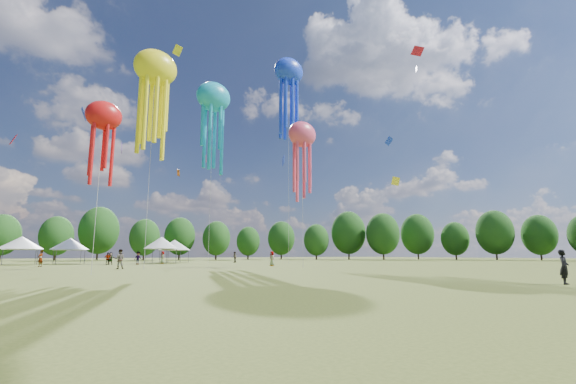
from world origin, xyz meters
TOP-DOWN VIEW (x-y plane):
  - ground at (0.00, 0.00)m, footprint 300.00×300.00m
  - observer_main at (7.44, -0.57)m, footprint 0.67×0.52m
  - spectator_near at (-4.93, 32.58)m, footprint 1.09×0.96m
  - spectators_far at (4.02, 47.43)m, footprint 29.13×21.57m
  - festival_tents at (-3.93, 57.50)m, footprint 33.63×8.88m
  - show_kites at (4.87, 37.37)m, footprint 47.17×25.35m
  - small_kites at (-1.36, 41.33)m, footprint 77.95×68.06m
  - treeline at (-3.87, 62.51)m, footprint 201.57×95.24m

SIDE VIEW (x-z plane):
  - ground at x=0.00m, z-range 0.00..0.00m
  - observer_main at x=7.44m, z-range 0.00..1.63m
  - spectators_far at x=4.02m, z-range -0.05..1.84m
  - spectator_near at x=-4.93m, z-range 0.00..1.89m
  - festival_tents at x=-3.93m, z-range 0.95..5.26m
  - treeline at x=-3.87m, z-range -0.17..13.26m
  - show_kites at x=4.87m, z-range 5.45..37.59m
  - small_kites at x=-1.36m, z-range 8.38..54.62m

